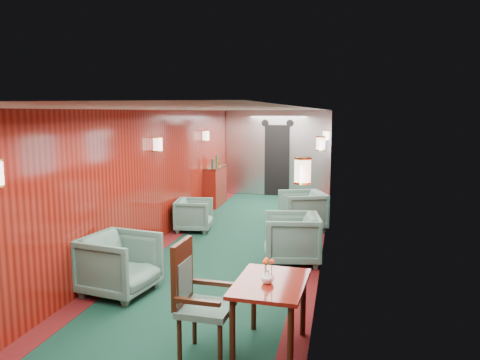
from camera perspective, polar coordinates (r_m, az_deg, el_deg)
The scene contains 12 objects.
room at distance 7.49m, azimuth -1.43°, elevation 2.71°, with size 12.00×12.10×2.40m.
bulkhead at distance 13.32m, azimuth 4.59°, elevation 3.22°, with size 2.98×0.17×2.39m.
windows_right at distance 7.55m, azimuth 10.07°, elevation 1.22°, with size 0.02×8.60×0.80m.
wall_sconces at distance 8.02m, azimuth -0.48°, elevation 4.20°, with size 2.97×7.97×0.25m.
dining_table at distance 4.73m, azimuth 3.74°, elevation -13.56°, with size 0.73×1.00×0.72m.
side_chair at distance 4.67m, azimuth -5.45°, elevation -13.72°, with size 0.53×0.56×1.14m.
credenza at distance 11.89m, azimuth -3.04°, elevation -0.68°, with size 0.35×1.11×1.27m.
flower_vase at distance 4.63m, azimuth 3.38°, elevation -11.66°, with size 0.13×0.13×0.13m, color white.
armchair_left_near at distance 6.40m, azimuth -14.47°, elevation -9.90°, with size 0.84×0.87×0.79m, color #1B403A.
armchair_left_far at distance 9.42m, azimuth -5.63°, elevation -4.25°, with size 0.69×0.71×0.64m, color #1B403A.
armchair_right_near at distance 7.46m, azimuth 6.32°, elevation -7.08°, with size 0.84×0.86×0.78m, color #1B403A.
armchair_right_far at distance 9.54m, azimuth 7.61°, elevation -3.69°, with size 0.84×0.86×0.79m, color #1B403A.
Camera 1 is at (1.76, -7.24, 2.37)m, focal length 35.00 mm.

